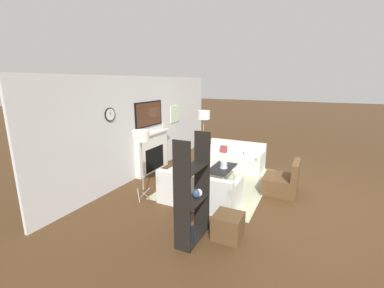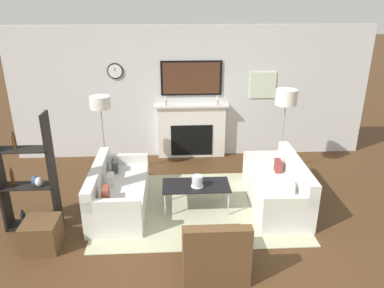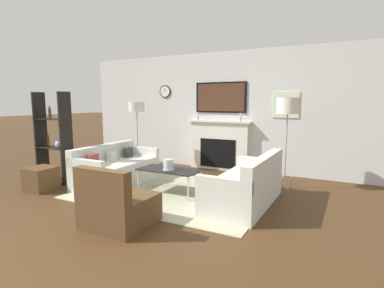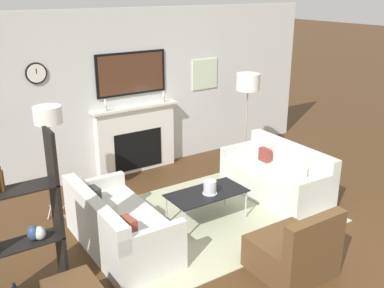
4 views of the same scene
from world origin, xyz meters
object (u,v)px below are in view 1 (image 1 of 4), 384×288
object	(u,v)px
armchair	(283,182)
coffee_table	(222,169)
shelf_unit	(193,193)
floor_lamp_right	(204,116)
couch_left	(199,192)
floor_lamp_left	(141,137)
ottoman	(228,226)
hurricane_candle	(224,165)
couch_right	(234,159)

from	to	relation	value
armchair	coffee_table	distance (m)	1.48
shelf_unit	coffee_table	bearing A→B (deg)	8.44
coffee_table	floor_lamp_right	size ratio (longest dim) A/B	0.64
couch_left	floor_lamp_left	bearing A→B (deg)	107.35
floor_lamp_left	armchair	bearing A→B (deg)	-57.01
floor_lamp_left	floor_lamp_right	bearing A→B (deg)	0.00
floor_lamp_left	ottoman	size ratio (longest dim) A/B	3.41
armchair	ottoman	size ratio (longest dim) A/B	1.72
hurricane_candle	coffee_table	bearing A→B (deg)	108.30
couch_left	floor_lamp_left	xyz separation A→B (m)	(-0.37, 1.18, 1.15)
coffee_table	floor_lamp_right	bearing A→B (deg)	36.01
couch_left	shelf_unit	size ratio (longest dim) A/B	0.95
armchair	ottoman	distance (m)	2.36
couch_right	coffee_table	distance (m)	1.35
couch_left	coffee_table	xyz separation A→B (m)	(1.26, -0.07, 0.12)
coffee_table	shelf_unit	xyz separation A→B (m)	(-2.43, -0.36, 0.42)
shelf_unit	armchair	bearing A→B (deg)	-23.33
couch_left	ottoman	bearing A→B (deg)	-133.46
coffee_table	hurricane_candle	distance (m)	0.12
armchair	floor_lamp_right	world-z (taller)	floor_lamp_right
floor_lamp_right	ottoman	distance (m)	4.59
coffee_table	shelf_unit	distance (m)	2.50
coffee_table	floor_lamp_right	world-z (taller)	floor_lamp_right
couch_right	hurricane_candle	distance (m)	1.36
couch_right	hurricane_candle	size ratio (longest dim) A/B	8.76
coffee_table	shelf_unit	bearing A→B (deg)	-171.56
floor_lamp_left	floor_lamp_right	distance (m)	3.34
armchair	hurricane_candle	xyz separation A→B (m)	(-0.12, 1.42, 0.25)
armchair	shelf_unit	world-z (taller)	shelf_unit
hurricane_candle	floor_lamp_left	world-z (taller)	floor_lamp_left
couch_left	ottoman	distance (m)	1.31
couch_left	shelf_unit	xyz separation A→B (m)	(-1.18, -0.43, 0.54)
coffee_table	hurricane_candle	size ratio (longest dim) A/B	5.38
coffee_table	couch_right	bearing A→B (deg)	2.81
floor_lamp_right	ottoman	world-z (taller)	floor_lamp_right
coffee_table	armchair	bearing A→B (deg)	-84.73
shelf_unit	ottoman	xyz separation A→B (m)	(0.28, -0.52, -0.61)
armchair	floor_lamp_right	distance (m)	3.37
floor_lamp_left	couch_left	bearing A→B (deg)	-72.65
couch_right	coffee_table	xyz separation A→B (m)	(-1.35, -0.07, 0.12)
armchair	coffee_table	world-z (taller)	armchair
hurricane_candle	shelf_unit	distance (m)	2.49
armchair	coffee_table	size ratio (longest dim) A/B	0.75
floor_lamp_left	floor_lamp_right	world-z (taller)	floor_lamp_right
ottoman	hurricane_candle	bearing A→B (deg)	21.02
hurricane_candle	armchair	bearing A→B (deg)	-85.18
coffee_table	floor_lamp_left	bearing A→B (deg)	142.59
couch_left	floor_lamp_left	size ratio (longest dim) A/B	1.06
couch_left	armchair	xyz separation A→B (m)	(1.39, -1.54, -0.02)
hurricane_candle	floor_lamp_left	distance (m)	2.28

